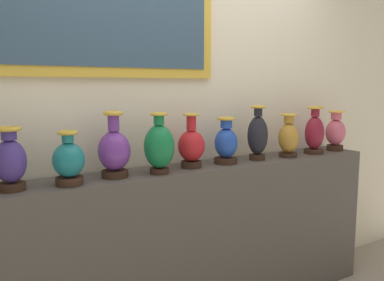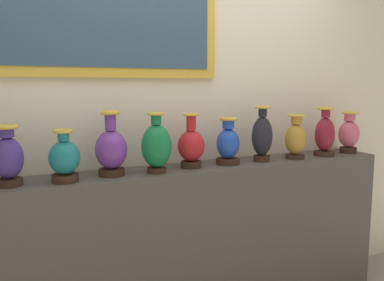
# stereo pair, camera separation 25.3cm
# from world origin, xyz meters

# --- Properties ---
(display_shelf) EXTENTS (2.87, 0.34, 1.02)m
(display_shelf) POSITION_xyz_m (0.00, 0.00, 0.51)
(display_shelf) COLOR #4C4742
(display_shelf) RESTS_ON ground_plane
(back_wall) EXTENTS (5.12, 0.14, 3.07)m
(back_wall) POSITION_xyz_m (-0.01, 0.23, 1.54)
(back_wall) COLOR beige
(back_wall) RESTS_ON ground_plane
(vase_indigo) EXTENTS (0.15, 0.15, 0.32)m
(vase_indigo) POSITION_xyz_m (-1.05, -0.03, 1.17)
(vase_indigo) COLOR #382319
(vase_indigo) RESTS_ON display_shelf
(vase_teal) EXTENTS (0.16, 0.16, 0.28)m
(vase_teal) POSITION_xyz_m (-0.78, -0.06, 1.15)
(vase_teal) COLOR #382319
(vase_teal) RESTS_ON display_shelf
(vase_violet) EXTENTS (0.18, 0.18, 0.37)m
(vase_violet) POSITION_xyz_m (-0.52, -0.01, 1.17)
(vase_violet) COLOR #382319
(vase_violet) RESTS_ON display_shelf
(vase_emerald) EXTENTS (0.18, 0.18, 0.36)m
(vase_emerald) POSITION_xyz_m (-0.26, -0.06, 1.18)
(vase_emerald) COLOR #382319
(vase_emerald) RESTS_ON display_shelf
(vase_crimson) EXTENTS (0.17, 0.17, 0.34)m
(vase_crimson) POSITION_xyz_m (-0.01, -0.01, 1.16)
(vase_crimson) COLOR #382319
(vase_crimson) RESTS_ON display_shelf
(vase_sapphire) EXTENTS (0.16, 0.16, 0.31)m
(vase_sapphire) POSITION_xyz_m (0.25, -0.01, 1.16)
(vase_sapphire) COLOR #382319
(vase_sapphire) RESTS_ON display_shelf
(vase_onyx) EXTENTS (0.14, 0.14, 0.38)m
(vase_onyx) POSITION_xyz_m (0.52, -0.02, 1.19)
(vase_onyx) COLOR #382319
(vase_onyx) RESTS_ON display_shelf
(vase_ochre) EXTENTS (0.14, 0.14, 0.31)m
(vase_ochre) POSITION_xyz_m (0.78, -0.05, 1.16)
(vase_ochre) COLOR #382319
(vase_ochre) RESTS_ON display_shelf
(vase_burgundy) EXTENTS (0.15, 0.15, 0.36)m
(vase_burgundy) POSITION_xyz_m (1.06, -0.04, 1.18)
(vase_burgundy) COLOR #382319
(vase_burgundy) RESTS_ON display_shelf
(vase_rose) EXTENTS (0.15, 0.15, 0.31)m
(vase_rose) POSITION_xyz_m (1.31, -0.03, 1.17)
(vase_rose) COLOR #382319
(vase_rose) RESTS_ON display_shelf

